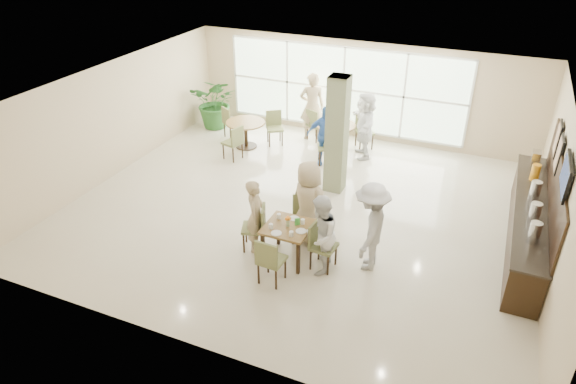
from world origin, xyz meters
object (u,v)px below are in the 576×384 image
at_px(teen_left, 256,216).
at_px(teen_right, 320,235).
at_px(potted_plant, 216,102).
at_px(round_table_right, 336,130).
at_px(adult_standing, 312,106).
at_px(teen_standing, 371,227).
at_px(main_table, 288,231).
at_px(adult_b, 365,125).
at_px(buffet_counter, 529,221).
at_px(adult_a, 325,135).
at_px(round_table_left, 246,128).
at_px(teen_far, 308,202).

relative_size(teen_left, teen_right, 0.97).
bearing_deg(potted_plant, teen_left, -53.16).
height_order(round_table_right, adult_standing, adult_standing).
bearing_deg(teen_standing, main_table, -79.16).
relative_size(main_table, adult_b, 0.48).
bearing_deg(teen_left, buffet_counter, -75.78).
relative_size(potted_plant, teen_left, 1.05).
height_order(potted_plant, adult_a, adult_a).
height_order(round_table_left, adult_b, adult_b).
distance_m(teen_left, adult_a, 4.16).
bearing_deg(teen_far, buffet_counter, -134.28).
height_order(main_table, teen_right, teen_right).
distance_m(round_table_left, teen_left, 4.96).
distance_m(potted_plant, teen_right, 7.63).
xyz_separation_m(main_table, round_table_right, (-0.79, 5.19, -0.07)).
bearing_deg(teen_right, adult_b, 175.93).
xyz_separation_m(teen_right, adult_a, (-1.45, 4.33, 0.02)).
relative_size(round_table_left, adult_b, 0.61).
xyz_separation_m(round_table_right, teen_left, (0.08, -5.12, 0.19)).
height_order(main_table, buffet_counter, buffet_counter).
bearing_deg(buffet_counter, round_table_left, 164.58).
xyz_separation_m(round_table_left, teen_right, (3.85, -4.48, 0.21)).
bearing_deg(teen_standing, adult_a, -152.86).
distance_m(potted_plant, adult_b, 4.72).
relative_size(round_table_right, teen_far, 0.63).
bearing_deg(potted_plant, round_table_right, -2.28).
relative_size(potted_plant, teen_far, 0.90).
relative_size(main_table, teen_left, 0.57).
bearing_deg(adult_a, potted_plant, 146.81).
relative_size(teen_far, adult_a, 1.09).
relative_size(teen_left, adult_standing, 0.77).
xyz_separation_m(potted_plant, teen_left, (3.95, -5.28, -0.03)).
xyz_separation_m(buffet_counter, potted_plant, (-8.89, 3.01, 0.24)).
relative_size(teen_standing, adult_a, 1.10).
bearing_deg(buffet_counter, main_table, -151.10).
xyz_separation_m(teen_far, teen_right, (0.57, -0.87, -0.09)).
height_order(teen_left, adult_a, adult_a).
bearing_deg(main_table, teen_right, -8.53).
height_order(buffet_counter, teen_left, buffet_counter).
distance_m(adult_b, adult_standing, 1.83).
relative_size(main_table, teen_standing, 0.49).
bearing_deg(teen_far, round_table_right, -53.65).
bearing_deg(buffet_counter, teen_far, -159.11).
xyz_separation_m(round_table_right, teen_far, (0.90, -4.43, 0.31)).
bearing_deg(adult_b, buffet_counter, 34.99).
distance_m(buffet_counter, potted_plant, 9.39).
relative_size(main_table, adult_standing, 0.44).
distance_m(teen_standing, adult_standing, 6.17).
xyz_separation_m(round_table_left, teen_far, (3.28, -3.61, 0.31)).
relative_size(round_table_right, potted_plant, 0.69).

